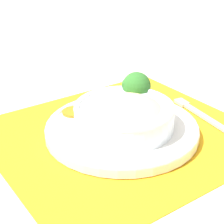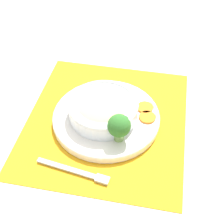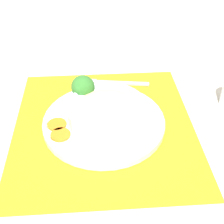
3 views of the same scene
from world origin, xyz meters
name	(u,v)px [view 3 (image 3 of 3)]	position (x,y,z in m)	size (l,w,h in m)	color
ground_plane	(104,126)	(0.00, 0.00, 0.00)	(4.00, 4.00, 0.00)	beige
placemat	(104,126)	(0.00, 0.00, 0.00)	(0.51, 0.47, 0.00)	orange
plate	(104,121)	(0.00, 0.00, 0.02)	(0.29, 0.29, 0.02)	white
bowl	(107,112)	(0.00, -0.01, 0.05)	(0.19, 0.19, 0.06)	silver
broccoli_floret	(83,88)	(0.07, 0.05, 0.07)	(0.06, 0.06, 0.08)	#759E51
carrot_slice_near	(57,124)	(-0.02, 0.11, 0.02)	(0.04, 0.04, 0.01)	orange
carrot_slice_middle	(61,135)	(-0.06, 0.09, 0.02)	(0.04, 0.04, 0.01)	orange
fork	(110,83)	(0.18, -0.01, 0.01)	(0.03, 0.18, 0.01)	#B7B7BC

